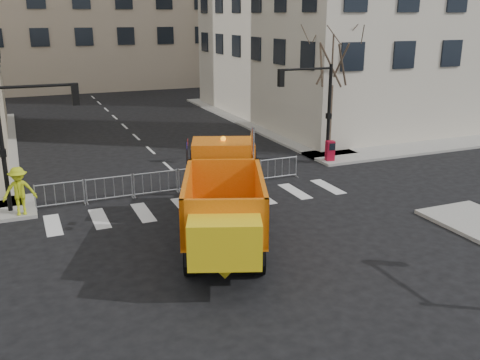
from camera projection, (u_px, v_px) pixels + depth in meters
name	position (u px, v px, depth m)	size (l,w,h in m)	color
ground	(262.00, 252.00, 18.60)	(120.00, 120.00, 0.00)	black
sidewalk_back	(188.00, 183.00, 26.05)	(64.00, 5.00, 0.15)	gray
traffic_light_left	(3.00, 151.00, 21.42)	(0.18, 0.18, 5.40)	black
traffic_light_right	(329.00, 114.00, 29.32)	(0.18, 0.18, 5.40)	black
crowd_barriers	(178.00, 180.00, 24.84)	(12.60, 0.60, 1.10)	#9EA0A5
street_tree	(331.00, 92.00, 30.16)	(3.00, 3.00, 7.50)	#382B21
plow_truck	(224.00, 197.00, 18.90)	(6.17, 10.47, 3.95)	black
cop_a	(227.00, 184.00, 23.30)	(0.61, 0.40, 1.67)	black
cop_b	(220.00, 172.00, 24.92)	(0.86, 0.67, 1.78)	black
cop_c	(240.00, 177.00, 24.19)	(1.05, 0.44, 1.79)	black
worker	(19.00, 191.00, 21.42)	(1.29, 0.74, 2.00)	#B4C216
newspaper_box	(330.00, 151.00, 29.66)	(0.45, 0.40, 1.10)	maroon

